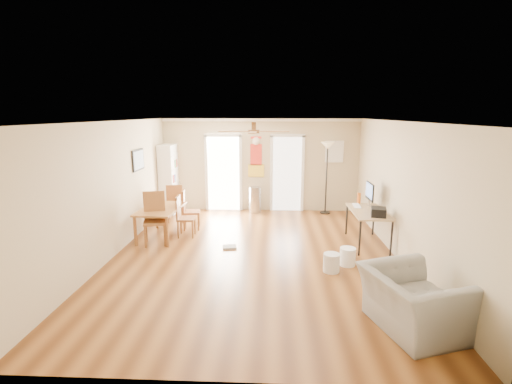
{
  "coord_description": "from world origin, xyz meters",
  "views": [
    {
      "loc": [
        0.33,
        -6.81,
        2.75
      ],
      "look_at": [
        0.0,
        0.6,
        1.15
      ],
      "focal_mm": 25.82,
      "sensor_mm": 36.0,
      "label": 1
    }
  ],
  "objects_px": {
    "dining_chair_near": "(155,219)",
    "trash_can": "(255,200)",
    "dining_table": "(162,222)",
    "torchiere_lamp": "(326,178)",
    "printer": "(379,212)",
    "dining_chair_right_b": "(186,216)",
    "wastebasket_a": "(331,263)",
    "dining_chair_right_a": "(191,210)",
    "dining_chair_far": "(175,203)",
    "computer_desk": "(367,228)",
    "wastebasket_b": "(348,257)",
    "bookshelf": "(169,179)",
    "armchair": "(413,301)"
  },
  "relations": [
    {
      "from": "dining_chair_right_a",
      "to": "wastebasket_b",
      "type": "height_order",
      "value": "dining_chair_right_a"
    },
    {
      "from": "dining_chair_right_b",
      "to": "armchair",
      "type": "xyz_separation_m",
      "value": [
        3.75,
        -3.53,
        -0.08
      ]
    },
    {
      "from": "dining_chair_near",
      "to": "torchiere_lamp",
      "type": "xyz_separation_m",
      "value": [
        3.97,
        2.66,
        0.44
      ]
    },
    {
      "from": "dining_chair_right_a",
      "to": "torchiere_lamp",
      "type": "height_order",
      "value": "torchiere_lamp"
    },
    {
      "from": "trash_can",
      "to": "computer_desk",
      "type": "height_order",
      "value": "computer_desk"
    },
    {
      "from": "dining_chair_near",
      "to": "printer",
      "type": "distance_m",
      "value": 4.61
    },
    {
      "from": "computer_desk",
      "to": "wastebasket_b",
      "type": "bearing_deg",
      "value": -118.83
    },
    {
      "from": "dining_chair_right_a",
      "to": "printer",
      "type": "distance_m",
      "value": 4.27
    },
    {
      "from": "dining_chair_right_b",
      "to": "wastebasket_b",
      "type": "distance_m",
      "value": 3.66
    },
    {
      "from": "dining_chair_near",
      "to": "dining_chair_far",
      "type": "xyz_separation_m",
      "value": [
        -0.0,
        1.7,
        -0.06
      ]
    },
    {
      "from": "computer_desk",
      "to": "dining_chair_right_b",
      "type": "bearing_deg",
      "value": 174.79
    },
    {
      "from": "dining_chair_right_b",
      "to": "torchiere_lamp",
      "type": "distance_m",
      "value": 4.07
    },
    {
      "from": "dining_table",
      "to": "printer",
      "type": "distance_m",
      "value": 4.68
    },
    {
      "from": "trash_can",
      "to": "printer",
      "type": "bearing_deg",
      "value": -47.81
    },
    {
      "from": "printer",
      "to": "bookshelf",
      "type": "bearing_deg",
      "value": 163.08
    },
    {
      "from": "torchiere_lamp",
      "to": "wastebasket_a",
      "type": "height_order",
      "value": "torchiere_lamp"
    },
    {
      "from": "dining_chair_right_b",
      "to": "printer",
      "type": "height_order",
      "value": "dining_chair_right_b"
    },
    {
      "from": "dining_chair_right_b",
      "to": "trash_can",
      "type": "bearing_deg",
      "value": -37.01
    },
    {
      "from": "dining_chair_near",
      "to": "wastebasket_b",
      "type": "bearing_deg",
      "value": -29.34
    },
    {
      "from": "bookshelf",
      "to": "torchiere_lamp",
      "type": "relative_size",
      "value": 0.96
    },
    {
      "from": "bookshelf",
      "to": "computer_desk",
      "type": "height_order",
      "value": "bookshelf"
    },
    {
      "from": "printer",
      "to": "armchair",
      "type": "relative_size",
      "value": 0.28
    },
    {
      "from": "dining_table",
      "to": "trash_can",
      "type": "bearing_deg",
      "value": 47.36
    },
    {
      "from": "dining_table",
      "to": "torchiere_lamp",
      "type": "bearing_deg",
      "value": 28.94
    },
    {
      "from": "computer_desk",
      "to": "wastebasket_a",
      "type": "xyz_separation_m",
      "value": [
        -0.97,
        -1.43,
        -0.2
      ]
    },
    {
      "from": "dining_chair_right_a",
      "to": "wastebasket_b",
      "type": "relative_size",
      "value": 2.86
    },
    {
      "from": "torchiere_lamp",
      "to": "computer_desk",
      "type": "relative_size",
      "value": 1.44
    },
    {
      "from": "dining_chair_near",
      "to": "trash_can",
      "type": "height_order",
      "value": "dining_chair_near"
    },
    {
      "from": "computer_desk",
      "to": "armchair",
      "type": "relative_size",
      "value": 1.16
    },
    {
      "from": "dining_table",
      "to": "dining_chair_far",
      "type": "xyz_separation_m",
      "value": [
        0.0,
        1.23,
        0.15
      ]
    },
    {
      "from": "printer",
      "to": "trash_can",
      "type": "bearing_deg",
      "value": 144.93
    },
    {
      "from": "printer",
      "to": "wastebasket_a",
      "type": "bearing_deg",
      "value": -122.98
    },
    {
      "from": "dining_chair_far",
      "to": "dining_chair_right_b",
      "type": "bearing_deg",
      "value": 104.59
    },
    {
      "from": "torchiere_lamp",
      "to": "armchair",
      "type": "distance_m",
      "value": 5.7
    },
    {
      "from": "dining_table",
      "to": "torchiere_lamp",
      "type": "height_order",
      "value": "torchiere_lamp"
    },
    {
      "from": "torchiere_lamp",
      "to": "computer_desk",
      "type": "bearing_deg",
      "value": -77.98
    },
    {
      "from": "dining_table",
      "to": "wastebasket_a",
      "type": "height_order",
      "value": "dining_table"
    },
    {
      "from": "wastebasket_a",
      "to": "computer_desk",
      "type": "bearing_deg",
      "value": 55.99
    },
    {
      "from": "dining_chair_right_a",
      "to": "dining_chair_right_b",
      "type": "xyz_separation_m",
      "value": [
        0.0,
        -0.55,
        -0.01
      ]
    },
    {
      "from": "wastebasket_a",
      "to": "armchair",
      "type": "bearing_deg",
      "value": -66.25
    },
    {
      "from": "dining_chair_right_a",
      "to": "trash_can",
      "type": "xyz_separation_m",
      "value": [
        1.45,
        1.56,
        -0.11
      ]
    },
    {
      "from": "bookshelf",
      "to": "torchiere_lamp",
      "type": "height_order",
      "value": "torchiere_lamp"
    },
    {
      "from": "bookshelf",
      "to": "trash_can",
      "type": "xyz_separation_m",
      "value": [
        2.39,
        0.02,
        -0.59
      ]
    },
    {
      "from": "dining_chair_near",
      "to": "printer",
      "type": "bearing_deg",
      "value": -18.18
    },
    {
      "from": "dining_chair_right_a",
      "to": "dining_chair_far",
      "type": "bearing_deg",
      "value": 33.24
    },
    {
      "from": "dining_chair_far",
      "to": "computer_desk",
      "type": "xyz_separation_m",
      "value": [
        4.5,
        -1.52,
        -0.12
      ]
    },
    {
      "from": "dining_chair_right_b",
      "to": "printer",
      "type": "xyz_separation_m",
      "value": [
        4.05,
        -0.76,
        0.36
      ]
    },
    {
      "from": "dining_table",
      "to": "dining_chair_right_a",
      "type": "height_order",
      "value": "dining_chair_right_a"
    },
    {
      "from": "bookshelf",
      "to": "armchair",
      "type": "xyz_separation_m",
      "value": [
        4.69,
        -5.61,
        -0.57
      ]
    },
    {
      "from": "dining_chair_near",
      "to": "torchiere_lamp",
      "type": "relative_size",
      "value": 0.56
    }
  ]
}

